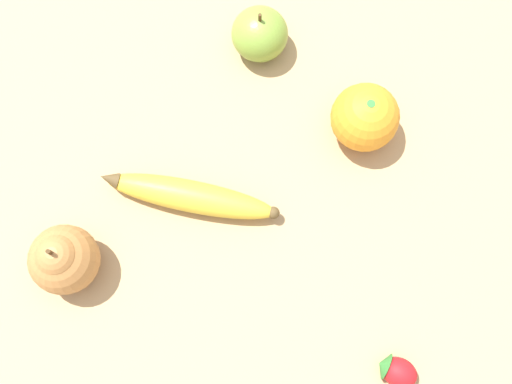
# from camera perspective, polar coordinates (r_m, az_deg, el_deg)

# --- Properties ---
(ground_plane) EXTENTS (3.00, 3.00, 0.00)m
(ground_plane) POSITION_cam_1_polar(r_m,az_deg,el_deg) (0.78, 0.83, 3.11)
(ground_plane) COLOR tan
(banana) EXTENTS (0.08, 0.23, 0.04)m
(banana) POSITION_cam_1_polar(r_m,az_deg,el_deg) (0.75, -6.39, -0.37)
(banana) COLOR gold
(banana) RESTS_ON ground_plane
(orange) EXTENTS (0.09, 0.09, 0.09)m
(orange) POSITION_cam_1_polar(r_m,az_deg,el_deg) (0.77, 10.32, 7.00)
(orange) COLOR orange
(orange) RESTS_ON ground_plane
(pear) EXTENTS (0.08, 0.08, 0.10)m
(pear) POSITION_cam_1_polar(r_m,az_deg,el_deg) (0.74, -17.88, -6.09)
(pear) COLOR #B2753D
(pear) RESTS_ON ground_plane
(strawberry) EXTENTS (0.04, 0.05, 0.03)m
(strawberry) POSITION_cam_1_polar(r_m,az_deg,el_deg) (0.74, 13.23, -16.28)
(strawberry) COLOR red
(strawberry) RESTS_ON ground_plane
(apple) EXTENTS (0.08, 0.08, 0.08)m
(apple) POSITION_cam_1_polar(r_m,az_deg,el_deg) (0.82, 0.36, 14.82)
(apple) COLOR olive
(apple) RESTS_ON ground_plane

